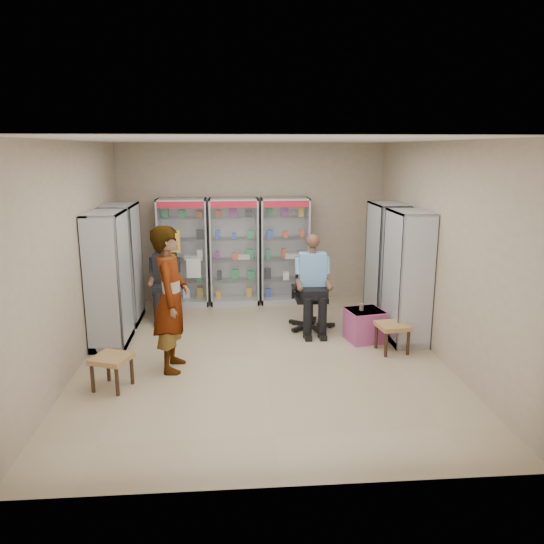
{
  "coord_description": "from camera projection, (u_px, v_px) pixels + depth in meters",
  "views": [
    {
      "loc": [
        -0.42,
        -7.07,
        2.9
      ],
      "look_at": [
        0.2,
        0.7,
        1.07
      ],
      "focal_mm": 35.0,
      "sensor_mm": 36.0,
      "label": 1
    }
  ],
  "objects": [
    {
      "name": "cabinet_back_left",
      "position": [
        183.0,
        252.0,
        9.88
      ],
      "size": [
        0.9,
        0.5,
        2.0
      ],
      "primitive_type": "cube",
      "color": "#A3A5AA",
      "rests_on": "floor"
    },
    {
      "name": "cabinet_back_mid",
      "position": [
        234.0,
        252.0,
        9.95
      ],
      "size": [
        0.9,
        0.5,
        2.0
      ],
      "primitive_type": "cube",
      "color": "silver",
      "rests_on": "floor"
    },
    {
      "name": "room_shell",
      "position": [
        261.0,
        219.0,
        7.11
      ],
      "size": [
        5.02,
        6.02,
        3.01
      ],
      "color": "tan",
      "rests_on": "ground"
    },
    {
      "name": "woven_stool_a",
      "position": [
        392.0,
        338.0,
        7.7
      ],
      "size": [
        0.48,
        0.48,
        0.42
      ],
      "primitive_type": "cube",
      "rotation": [
        0.0,
        0.0,
        0.14
      ],
      "color": "#915F3D",
      "rests_on": "floor"
    },
    {
      "name": "cabinet_left_far",
      "position": [
        123.0,
        264.0,
        8.9
      ],
      "size": [
        0.9,
        0.5,
        2.0
      ],
      "primitive_type": "cube",
      "rotation": [
        0.0,
        0.0,
        -1.57
      ],
      "color": "silver",
      "rests_on": "floor"
    },
    {
      "name": "cabinet_back_right",
      "position": [
        285.0,
        251.0,
        10.03
      ],
      "size": [
        0.9,
        0.5,
        2.0
      ],
      "primitive_type": "cube",
      "color": "silver",
      "rests_on": "floor"
    },
    {
      "name": "cabinet_left_near",
      "position": [
        109.0,
        280.0,
        7.84
      ],
      "size": [
        0.9,
        0.5,
        2.0
      ],
      "primitive_type": "cube",
      "rotation": [
        0.0,
        0.0,
        -1.57
      ],
      "color": "#ADAFB4",
      "rests_on": "floor"
    },
    {
      "name": "standing_man",
      "position": [
        171.0,
        299.0,
        6.94
      ],
      "size": [
        0.5,
        0.73,
        1.94
      ],
      "primitive_type": "imported",
      "rotation": [
        0.0,
        0.0,
        1.52
      ],
      "color": "#98999B",
      "rests_on": "floor"
    },
    {
      "name": "woven_stool_b",
      "position": [
        112.0,
        372.0,
        6.52
      ],
      "size": [
        0.54,
        0.54,
        0.42
      ],
      "primitive_type": "cube",
      "rotation": [
        0.0,
        0.0,
        -0.36
      ],
      "color": "olive",
      "rests_on": "floor"
    },
    {
      "name": "floor",
      "position": [
        262.0,
        356.0,
        7.56
      ],
      "size": [
        6.0,
        6.0,
        0.0
      ],
      "primitive_type": "plane",
      "color": "tan",
      "rests_on": "ground"
    },
    {
      "name": "office_chair",
      "position": [
        311.0,
        294.0,
        8.62
      ],
      "size": [
        0.64,
        0.64,
        1.16
      ],
      "primitive_type": "cube",
      "rotation": [
        0.0,
        0.0,
        -0.01
      ],
      "color": "black",
      "rests_on": "floor"
    },
    {
      "name": "seated_shopkeeper",
      "position": [
        312.0,
        285.0,
        8.54
      ],
      "size": [
        0.5,
        0.68,
        1.48
      ],
      "primitive_type": null,
      "rotation": [
        0.0,
        0.0,
        -0.01
      ],
      "color": "#68AACF",
      "rests_on": "floor"
    },
    {
      "name": "seated_customer",
      "position": [
        166.0,
        280.0,
        9.18
      ],
      "size": [
        0.44,
        0.6,
        1.34
      ],
      "primitive_type": null,
      "color": "black",
      "rests_on": "floor"
    },
    {
      "name": "cabinet_right_near",
      "position": [
        407.0,
        277.0,
        7.99
      ],
      "size": [
        0.9,
        0.5,
        2.0
      ],
      "primitive_type": "cube",
      "rotation": [
        0.0,
        0.0,
        1.57
      ],
      "color": "silver",
      "rests_on": "floor"
    },
    {
      "name": "wooden_chair",
      "position": [
        167.0,
        290.0,
        9.27
      ],
      "size": [
        0.42,
        0.42,
        0.94
      ],
      "primitive_type": "cube",
      "color": "black",
      "rests_on": "floor"
    },
    {
      "name": "cabinet_right_far",
      "position": [
        386.0,
        262.0,
        9.06
      ],
      "size": [
        0.9,
        0.5,
        2.0
      ],
      "primitive_type": "cube",
      "rotation": [
        0.0,
        0.0,
        1.57
      ],
      "color": "silver",
      "rests_on": "floor"
    },
    {
      "name": "tea_glass",
      "position": [
        361.0,
        307.0,
        8.07
      ],
      "size": [
        0.07,
        0.07,
        0.1
      ],
      "primitive_type": "cylinder",
      "color": "#5B1107",
      "rests_on": "pink_trunk"
    },
    {
      "name": "pink_trunk",
      "position": [
        364.0,
        325.0,
        8.14
      ],
      "size": [
        0.59,
        0.58,
        0.49
      ],
      "primitive_type": "cube",
      "rotation": [
        0.0,
        0.0,
        0.2
      ],
      "color": "#B1468F",
      "rests_on": "floor"
    }
  ]
}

